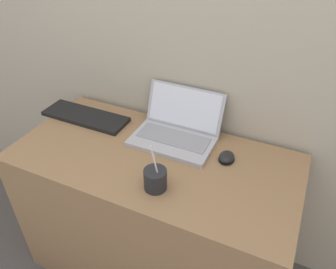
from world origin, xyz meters
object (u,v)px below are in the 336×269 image
at_px(laptop, 176,129).
at_px(computer_mouse, 227,157).
at_px(drink_cup, 155,179).
at_px(external_keyboard, 85,116).

xyz_separation_m(laptop, computer_mouse, (0.26, -0.06, -0.03)).
relative_size(drink_cup, external_keyboard, 0.48).
relative_size(laptop, computer_mouse, 4.34).
bearing_deg(computer_mouse, external_keyboard, 178.53).
height_order(laptop, computer_mouse, laptop).
relative_size(computer_mouse, external_keyboard, 0.19).
xyz_separation_m(laptop, external_keyboard, (-0.48, -0.04, -0.04)).
bearing_deg(drink_cup, laptop, 100.24).
height_order(laptop, external_keyboard, laptop).
distance_m(drink_cup, computer_mouse, 0.34).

